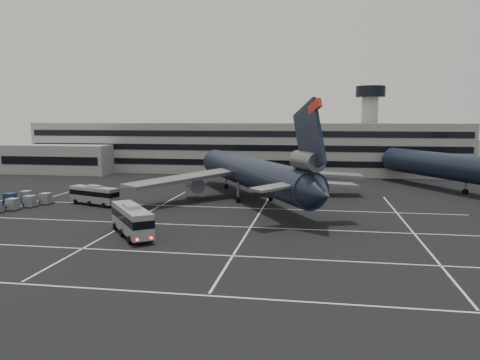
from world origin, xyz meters
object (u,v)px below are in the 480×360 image
Objects in this scene: bus_far at (94,194)px; uld_cluster at (3,203)px; bus_near at (132,219)px; trijet_main at (252,173)px.

uld_cluster is at bearing 133.59° from bus_far.
uld_cluster is (-13.73, -5.77, -0.96)m from bus_far.
bus_near is at bearing -25.71° from uld_cluster.
bus_near is (-11.72, -28.77, -2.98)m from trijet_main.
trijet_main is at bearing 20.11° from uld_cluster.
bus_near is 0.65× the size of uld_cluster.
trijet_main is 3.12× the size of uld_cluster.
trijet_main reaches higher than bus_near.
bus_near is 1.08× the size of bus_far.
trijet_main is 31.21m from bus_near.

